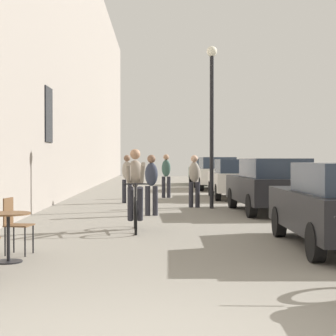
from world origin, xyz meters
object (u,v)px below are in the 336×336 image
(pedestrian_far, at_px, (127,176))
(pedestrian_furthest, at_px, (166,173))
(street_lamp, at_px, (212,106))
(pedestrian_mid, at_px, (194,178))
(pedestrian_near, at_px, (151,181))
(parked_car_fifth, at_px, (207,171))
(cyclist_on_bicycle, at_px, (135,192))
(parked_car_second, at_px, (270,185))
(cafe_chair_mid_toward_street, at_px, (15,222))
(parked_car_fourth, at_px, (216,173))
(parked_car_third, at_px, (235,178))
(cafe_table_mid, at_px, (8,226))

(pedestrian_far, bearing_deg, pedestrian_furthest, 61.21)
(street_lamp, bearing_deg, pedestrian_mid, 142.64)
(pedestrian_near, height_order, parked_car_fifth, pedestrian_near)
(parked_car_fifth, bearing_deg, cyclist_on_bicycle, -99.28)
(street_lamp, xyz_separation_m, parked_car_second, (1.50, -1.38, -2.32))
(pedestrian_near, distance_m, street_lamp, 3.52)
(parked_car_fifth, bearing_deg, pedestrian_far, -106.21)
(cyclist_on_bicycle, distance_m, parked_car_second, 5.20)
(cafe_chair_mid_toward_street, height_order, parked_car_fifth, parked_car_fifth)
(cyclist_on_bicycle, bearing_deg, pedestrian_furthest, 85.19)
(parked_car_fifth, bearing_deg, parked_car_fourth, -90.65)
(pedestrian_furthest, bearing_deg, parked_car_second, -65.16)
(parked_car_second, bearing_deg, cyclist_on_bicycle, -134.08)
(parked_car_third, height_order, parked_car_fourth, parked_car_fourth)
(cyclist_on_bicycle, xyz_separation_m, pedestrian_mid, (1.62, 5.50, 0.10))
(pedestrian_mid, relative_size, parked_car_second, 0.38)
(cyclist_on_bicycle, relative_size, parked_car_fifth, 0.41)
(pedestrian_mid, distance_m, pedestrian_far, 2.80)
(cafe_chair_mid_toward_street, xyz_separation_m, pedestrian_far, (1.23, 10.20, 0.40))
(pedestrian_far, relative_size, parked_car_third, 0.39)
(pedestrian_mid, bearing_deg, pedestrian_far, 140.76)
(parked_car_second, height_order, parked_car_third, parked_car_second)
(parked_car_third, bearing_deg, pedestrian_furthest, 172.57)
(parked_car_second, height_order, parked_car_fourth, parked_car_fourth)
(cafe_table_mid, xyz_separation_m, parked_car_third, (5.16, 13.02, 0.25))
(cyclist_on_bicycle, bearing_deg, street_lamp, 67.52)
(pedestrian_mid, bearing_deg, parked_car_fifth, 83.34)
(cafe_table_mid, xyz_separation_m, pedestrian_near, (2.02, 6.64, 0.38))
(pedestrian_near, height_order, parked_car_third, pedestrian_near)
(cafe_chair_mid_toward_street, bearing_deg, street_lamp, 64.14)
(pedestrian_mid, relative_size, pedestrian_furthest, 0.96)
(parked_car_fifth, bearing_deg, parked_car_third, -89.85)
(cyclist_on_bicycle, distance_m, parked_car_third, 10.04)
(pedestrian_mid, relative_size, pedestrian_far, 0.99)
(cyclist_on_bicycle, distance_m, pedestrian_furthest, 9.81)
(cafe_chair_mid_toward_street, distance_m, parked_car_second, 8.58)
(street_lamp, height_order, parked_car_fifth, street_lamp)
(pedestrian_near, height_order, pedestrian_furthest, pedestrian_furthest)
(parked_car_second, relative_size, parked_car_third, 1.02)
(cafe_table_mid, relative_size, street_lamp, 0.15)
(pedestrian_furthest, distance_m, parked_car_fourth, 6.30)
(cafe_table_mid, bearing_deg, parked_car_third, 68.39)
(cafe_table_mid, bearing_deg, parked_car_second, 53.99)
(cafe_chair_mid_toward_street, distance_m, parked_car_third, 13.42)
(parked_car_second, distance_m, parked_car_fifth, 17.20)
(parked_car_second, bearing_deg, parked_car_third, 91.68)
(pedestrian_mid, bearing_deg, parked_car_fourth, 80.16)
(pedestrian_near, xyz_separation_m, parked_car_fourth, (3.05, 12.49, -0.09))
(pedestrian_far, bearing_deg, parked_car_third, 28.36)
(pedestrian_near, distance_m, parked_car_fifth, 18.16)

